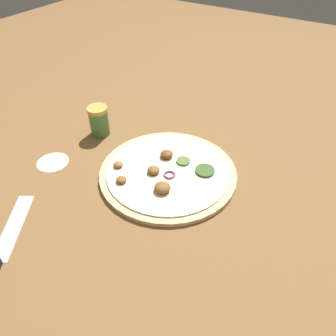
% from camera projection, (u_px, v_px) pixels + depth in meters
% --- Properties ---
extents(ground_plane, '(3.00, 3.00, 0.00)m').
position_uv_depth(ground_plane, '(168.00, 174.00, 0.84)').
color(ground_plane, brown).
extents(pizza, '(0.35, 0.35, 0.03)m').
position_uv_depth(pizza, '(168.00, 172.00, 0.83)').
color(pizza, beige).
rests_on(pizza, ground_plane).
extents(spice_jar, '(0.06, 0.06, 0.09)m').
position_uv_depth(spice_jar, '(99.00, 121.00, 0.95)').
color(spice_jar, '#4C7F42').
rests_on(spice_jar, ground_plane).
extents(flour_patch, '(0.08, 0.08, 0.00)m').
position_uv_depth(flour_patch, '(53.00, 162.00, 0.87)').
color(flour_patch, white).
rests_on(flour_patch, ground_plane).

